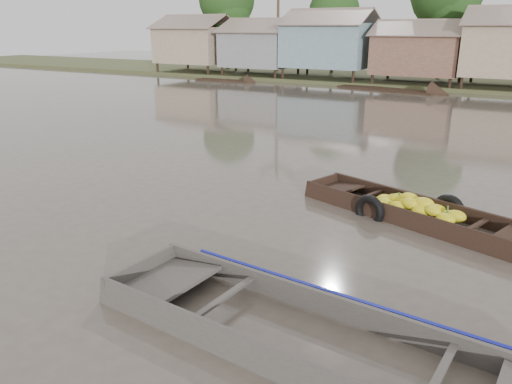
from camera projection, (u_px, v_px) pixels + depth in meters
The scene contains 3 objects.
ground at pixel (264, 251), 9.57m from camera, with size 120.00×120.00×0.00m, color #4F463D.
banana_boat at pixel (413, 212), 11.13m from camera, with size 5.69×3.00×0.80m.
viewer_boat at pixel (318, 346), 6.66m from camera, with size 6.84×2.31×0.54m.
Camera 1 is at (4.17, -7.65, 4.11)m, focal length 35.00 mm.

